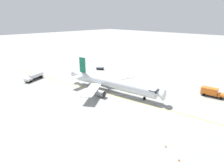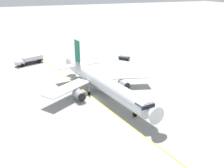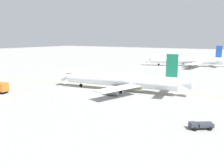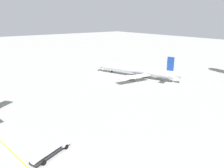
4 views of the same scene
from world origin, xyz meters
The scene contains 8 objects.
ground_plane centered at (0.00, 0.00, 0.00)m, with size 600.00×600.00×0.00m, color gray.
airliner_main centered at (1.60, -3.53, 3.14)m, with size 41.90×30.85×11.58m.
airliner_secondary centered at (0.59, 72.01, 3.16)m, with size 43.98×34.42×11.69m.
baggage_truck_truck centered at (29.50, -22.82, 0.71)m, with size 4.24×3.74×1.22m.
taxiway_centreline centered at (-4.77, -1.39, 0.00)m, with size 130.78×20.87×0.01m.
safety_cone_near centered at (-31.11, 12.56, 0.28)m, with size 0.36×0.36×0.55m.
safety_cone_mid centered at (-35.25, 14.64, 0.28)m, with size 0.36×0.36×0.55m.
safety_cone_far centered at (-37.58, 15.81, 0.28)m, with size 0.36×0.36×0.55m.
Camera 3 is at (37.85, -65.23, 15.96)m, focal length 38.39 mm.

